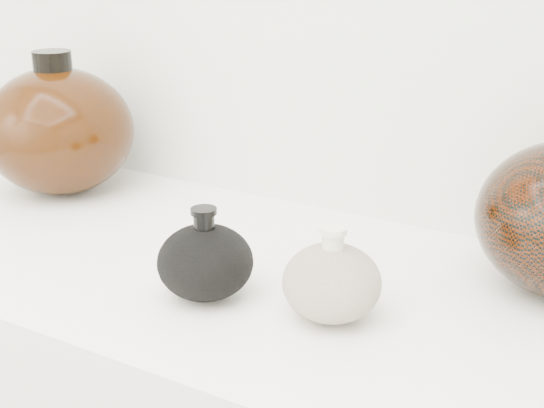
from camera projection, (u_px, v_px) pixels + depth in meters
The scene contains 3 objects.
black_gourd_vase at pixel (205, 261), 0.88m from camera, with size 0.12×0.12×0.11m.
cream_gourd_vase at pixel (332, 282), 0.83m from camera, with size 0.14×0.14×0.11m.
left_round_pot at pixel (59, 130), 1.22m from camera, with size 0.27×0.27×0.23m.
Camera 1 is at (0.46, 0.21, 1.31)m, focal length 50.00 mm.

